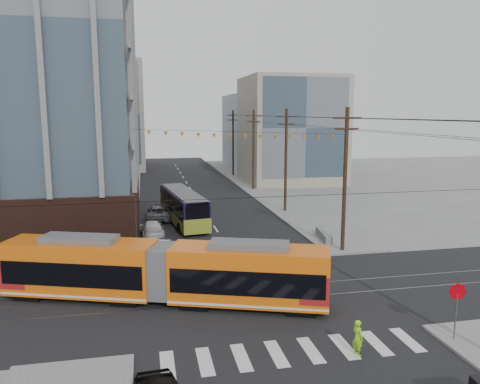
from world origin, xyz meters
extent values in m
plane|color=slate|center=(0.00, 0.00, 0.00)|extent=(160.00, 160.00, 0.00)
cube|color=#8C99A5|center=(-17.00, 52.00, 9.00)|extent=(18.00, 16.00, 18.00)
cube|color=gray|center=(16.00, 48.00, 8.00)|extent=(14.00, 14.00, 16.00)
cube|color=gray|center=(-14.00, 72.00, 10.00)|extent=(16.00, 18.00, 20.00)
cube|color=#8C99A5|center=(18.00, 68.00, 7.00)|extent=(16.00, 16.00, 14.00)
cylinder|color=black|center=(8.50, 56.00, 5.50)|extent=(0.30, 0.30, 11.00)
imported|color=#B2B7BE|center=(-5.36, 12.07, 0.75)|extent=(1.93, 4.67, 1.50)
imported|color=silver|center=(-5.82, 18.94, 0.65)|extent=(2.16, 4.58, 1.29)
imported|color=#5B5C63|center=(-5.02, 24.91, 0.71)|extent=(2.73, 5.30, 1.43)
imported|color=#92E61F|center=(2.66, -3.79, 0.82)|extent=(0.54, 0.68, 1.64)
cube|color=gray|center=(8.30, 14.33, 0.38)|extent=(1.40, 3.88, 0.76)
camera|label=1|loc=(-6.28, -21.53, 10.56)|focal=35.00mm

